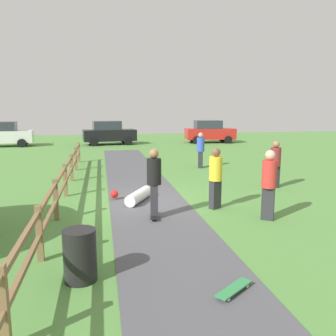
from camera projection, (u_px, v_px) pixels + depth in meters
The scene contains 14 objects.
ground_plane at pixel (148, 202), 10.97m from camera, with size 60.00×60.00×0.00m, color #568E42.
asphalt_path at pixel (148, 202), 10.97m from camera, with size 2.40×28.00×0.02m, color #515156.
wooden_fence at pixel (61, 185), 10.37m from camera, with size 0.12×18.12×1.10m.
trash_bin at pixel (80, 255), 5.91m from camera, with size 0.56×0.56×0.90m, color black.
skater_riding at pixel (154, 180), 9.19m from camera, with size 0.43×0.82×1.85m.
skater_fallen at pixel (137, 196), 10.97m from camera, with size 1.37×1.44×0.36m.
skateboard_loose at pixel (234, 289), 5.53m from camera, with size 0.76×0.64×0.08m.
bystander_yellow at pixel (216, 175), 10.13m from camera, with size 0.51×0.51×1.79m.
bystander_blue at pixel (201, 148), 17.19m from camera, with size 0.44×0.44×1.75m.
bystander_red at pixel (269, 181), 9.08m from camera, with size 0.53×0.53×1.86m.
bystander_maroon at pixel (275, 162), 12.83m from camera, with size 0.44×0.44×1.75m.
parked_car_black at pixel (109, 133), 28.35m from camera, with size 4.37×2.37×1.92m.
parked_car_red at pixel (209, 132), 29.95m from camera, with size 4.31×2.22×1.92m.
parked_car_white at pixel (3, 134), 26.86m from camera, with size 4.32×2.25×1.92m.
Camera 1 is at (-1.39, -10.56, 2.90)m, focal length 37.33 mm.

